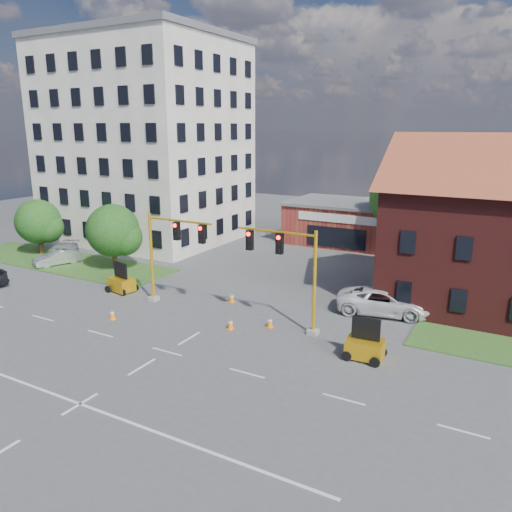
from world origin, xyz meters
The scene contains 19 objects.
ground centered at (0.00, 0.00, 0.00)m, with size 120.00×120.00×0.00m, color #48484B.
grass_verge_nw centered at (-20.00, 10.00, 0.04)m, with size 22.00×6.00×0.08m, color #264B1C.
lane_markings centered at (0.00, -3.00, 0.01)m, with size 60.00×36.00×0.01m, color silver, non-canonical shape.
office_block centered at (-20.00, 21.90, 10.31)m, with size 18.40×15.40×20.60m.
brick_shop centered at (0.00, 29.98, 2.16)m, with size 12.40×8.40×4.30m.
tree_large centered at (6.86, 27.08, 5.61)m, with size 7.48×7.13×9.42m.
tree_nw_front centered at (-13.78, 10.58, 3.25)m, with size 4.64×4.41×5.60m.
tree_nw_rear centered at (-23.79, 11.08, 3.01)m, with size 4.39×4.18×5.23m.
signal_mast_west centered at (-4.36, 6.00, 3.92)m, with size 5.30×0.60×6.20m.
signal_mast_east centered at (4.36, 6.00, 3.92)m, with size 5.30×0.60×6.20m.
trailer_west centered at (-9.36, 6.39, 0.67)m, with size 2.09×1.61×2.14m.
trailer_east centered at (9.59, 4.37, 0.68)m, with size 1.98×1.38×2.18m.
cone_a centered at (-5.99, 2.02, 0.34)m, with size 0.40×0.40×0.70m.
cone_b centered at (-1.06, 8.37, 0.34)m, with size 0.40×0.40×0.70m.
cone_c centered at (1.36, 4.32, 0.34)m, with size 0.40×0.40×0.70m.
cone_d centered at (3.31, 5.70, 0.34)m, with size 0.40×0.40×0.70m.
pickup_white centered at (8.70, 11.36, 0.83)m, with size 2.76×5.98×1.66m, color silver.
sedan_silver_front centered at (-19.54, 9.12, 0.65)m, with size 1.37×3.94×1.30m, color #AEB0B6.
sedan_silver_rear centered at (-20.94, 10.69, 0.67)m, with size 1.88×4.62×1.34m, color #AEB0B6.
Camera 1 is at (16.25, -19.33, 11.83)m, focal length 35.00 mm.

